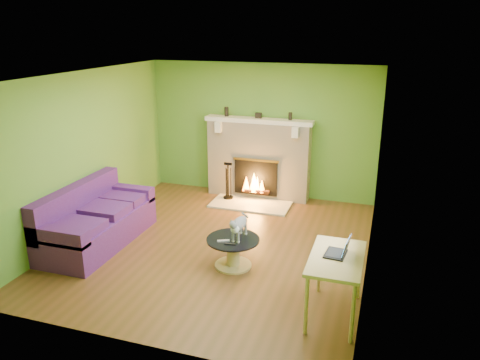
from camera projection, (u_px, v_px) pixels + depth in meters
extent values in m
plane|color=brown|center=(218.00, 245.00, 7.30)|extent=(5.00, 5.00, 0.00)
plane|color=white|center=(215.00, 75.00, 6.48)|extent=(5.00, 5.00, 0.00)
plane|color=#599631|center=(261.00, 131.00, 9.15)|extent=(5.00, 0.00, 5.00)
plane|color=#599631|center=(127.00, 233.00, 4.63)|extent=(5.00, 0.00, 5.00)
plane|color=#599631|center=(86.00, 153.00, 7.55)|extent=(0.00, 5.00, 5.00)
plane|color=#599631|center=(374.00, 180.00, 6.23)|extent=(0.00, 5.00, 5.00)
plane|color=silver|center=(371.00, 182.00, 5.35)|extent=(0.00, 1.20, 1.20)
plane|color=white|center=(370.00, 182.00, 5.35)|extent=(0.00, 1.06, 1.06)
cube|color=beige|center=(259.00, 160.00, 9.16)|extent=(2.00, 0.35, 1.50)
cube|color=black|center=(256.00, 178.00, 9.09)|extent=(0.85, 0.03, 0.68)
cube|color=gold|center=(256.00, 160.00, 8.97)|extent=(0.91, 0.02, 0.04)
cylinder|color=black|center=(255.00, 192.00, 9.15)|extent=(0.55, 0.07, 0.07)
cube|color=silver|center=(259.00, 120.00, 8.89)|extent=(2.10, 0.28, 0.08)
cube|color=silver|center=(218.00, 127.00, 8.98)|extent=(0.12, 0.10, 0.20)
cube|color=silver|center=(295.00, 132.00, 8.55)|extent=(0.12, 0.10, 0.20)
cube|color=beige|center=(251.00, 204.00, 8.92)|extent=(1.50, 0.75, 0.03)
cube|color=silver|center=(259.00, 120.00, 8.89)|extent=(2.10, 0.28, 0.08)
cube|color=#4A185E|center=(98.00, 229.00, 7.30)|extent=(0.93, 2.06, 0.46)
cube|color=#4A185E|center=(77.00, 203.00, 7.28)|extent=(0.21, 2.06, 0.58)
cube|color=#4A185E|center=(57.00, 236.00, 6.38)|extent=(0.93, 0.21, 0.23)
cube|color=#4A185E|center=(128.00, 192.00, 8.04)|extent=(0.93, 0.21, 0.23)
cube|color=#4A185E|center=(76.00, 227.00, 6.67)|extent=(0.74, 0.55, 0.13)
cube|color=#4A185E|center=(103.00, 210.00, 7.29)|extent=(0.74, 0.55, 0.13)
cube|color=#4A185E|center=(123.00, 197.00, 7.81)|extent=(0.74, 0.55, 0.13)
cylinder|color=tan|center=(233.00, 265.00, 6.66)|extent=(0.52, 0.52, 0.03)
cylinder|color=tan|center=(233.00, 252.00, 6.60)|extent=(0.19, 0.19, 0.37)
cylinder|color=black|center=(233.00, 240.00, 6.53)|extent=(0.75, 0.75, 0.02)
cube|color=tan|center=(337.00, 258.00, 5.31)|extent=(0.60, 1.03, 0.04)
cylinder|color=tan|center=(306.00, 306.00, 5.08)|extent=(0.05, 0.05, 0.72)
cylinder|color=tan|center=(353.00, 314.00, 4.94)|extent=(0.05, 0.05, 0.72)
cylinder|color=tan|center=(319.00, 266.00, 5.92)|extent=(0.05, 0.05, 0.72)
cylinder|color=tan|center=(359.00, 272.00, 5.78)|extent=(0.05, 0.05, 0.72)
cube|color=gray|center=(223.00, 241.00, 6.45)|extent=(0.17, 0.12, 0.02)
cube|color=black|center=(230.00, 244.00, 6.36)|extent=(0.16, 0.06, 0.02)
cylinder|color=black|center=(226.00, 112.00, 9.07)|extent=(0.08, 0.08, 0.18)
cylinder|color=black|center=(290.00, 116.00, 8.71)|extent=(0.07, 0.07, 0.14)
cube|color=black|center=(258.00, 115.00, 8.89)|extent=(0.12, 0.08, 0.10)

